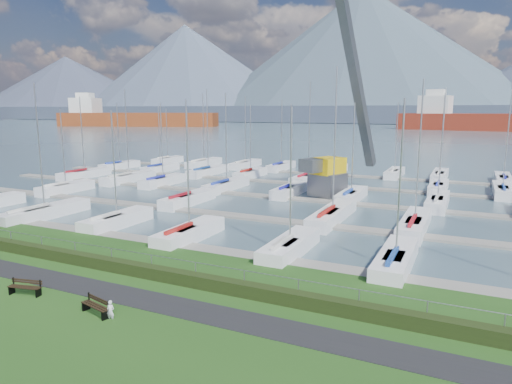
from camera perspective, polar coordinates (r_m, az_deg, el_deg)
The scene contains 14 objects.
path at distance 24.81m, azimuth -15.36°, elevation -12.49°, with size 160.00×2.00×0.04m, color black.
water at distance 280.75m, azimuth 22.41°, elevation 7.51°, with size 800.00×540.00×0.20m, color #485F6A.
hedge at distance 26.56m, azimuth -11.71°, elevation -10.00°, with size 80.00×0.70×0.70m, color black.
fence at distance 26.58m, azimuth -11.25°, elevation -8.02°, with size 0.04×0.04×80.00m, color gray.
foothill at distance 350.51m, azimuth 23.14°, elevation 8.91°, with size 900.00×80.00×12.00m, color #3E475A.
mountains at distance 426.48m, azimuth 25.01°, elevation 14.37°, with size 1190.00×360.00×115.00m.
docks at distance 49.56m, azimuth 6.94°, elevation -1.05°, with size 90.00×41.60×0.25m.
bench_left at distance 26.83m, azimuth -26.88°, elevation -10.57°, with size 1.85×0.80×0.85m.
bench_right at distance 23.17m, azimuth -19.35°, elevation -13.30°, with size 1.85×0.82×0.85m.
person at distance 22.46m, azimuth -17.75°, elevation -13.69°, with size 0.38×0.25×1.04m, color silver.
crane at distance 52.06m, azimuth 9.92°, elevation 5.59°, with size 5.96×13.49×22.35m.
cargo_ship_west at distance 280.27m, azimuth -15.29°, elevation 8.74°, with size 92.35×47.06×21.50m.
cargo_ship_mid at distance 239.49m, azimuth 29.22°, elevation 7.57°, with size 108.44×30.04×21.50m.
sailboat_fleet at distance 52.55m, azimuth 6.25°, elevation 5.93°, with size 75.56×50.19×13.59m.
Camera 1 is at (15.23, -20.16, 9.46)m, focal length 32.00 mm.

